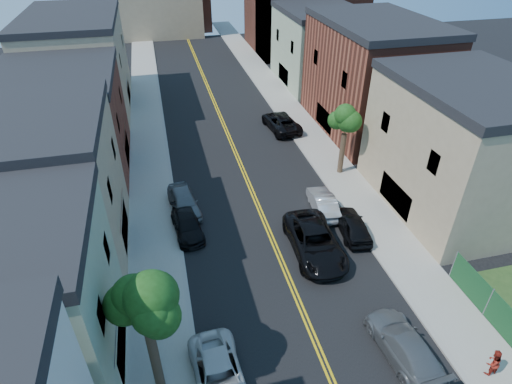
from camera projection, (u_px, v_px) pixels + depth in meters
sidewalk_left at (147, 140)px, 40.36m from camera, size 3.20×100.00×0.15m
sidewalk_right at (301, 124)px, 43.46m from camera, size 3.20×100.00×0.15m
curb_left at (165, 138)px, 40.70m from camera, size 0.30×100.00×0.15m
curb_right at (285, 126)px, 43.11m from camera, size 0.30×100.00×0.15m
bldg_left_tan_near at (38, 197)px, 24.61m from camera, size 9.00×10.00×9.00m
bldg_left_brick at (65, 127)px, 33.74m from camera, size 9.00×12.00×8.00m
bldg_left_tan_far at (80, 66)px, 44.59m from camera, size 9.00×16.00×9.50m
bldg_right_tan at (461, 151)px, 29.30m from camera, size 9.00×12.00×9.00m
bldg_right_brick at (371, 80)px, 40.29m from camera, size 9.00×14.00×10.00m
bldg_right_palegrn at (318, 49)px, 51.98m from camera, size 9.00×12.00×8.50m
church at (299, 2)px, 62.89m from camera, size 16.20×14.20×22.60m
backdrop_center at (181, 1)px, 76.18m from camera, size 10.00×8.00×10.00m
tree_left_mid at (140, 289)px, 15.79m from camera, size 5.20×5.20×9.29m
tree_right_far at (348, 110)px, 32.23m from camera, size 4.40×4.40×8.03m
white_pickup at (219, 376)px, 19.18m from camera, size 2.57×5.08×1.38m
grey_car_left at (184, 202)px, 30.57m from camera, size 2.47×4.87×1.59m
black_car_left at (187, 225)px, 28.57m from camera, size 2.22×4.58×1.29m
grey_car_right at (404, 345)px, 20.48m from camera, size 2.37×5.24×1.49m
black_car_right at (352, 225)px, 28.40m from camera, size 2.20×4.49×1.48m
silver_car_right at (323, 203)px, 30.57m from camera, size 1.95×4.50×1.44m
dark_car_right_far at (281, 122)px, 42.15m from camera, size 3.22×5.99×1.60m
black_suv_lane at (315, 242)px, 26.75m from camera, size 3.13×6.41×1.76m
pedestrian_right at (493, 362)px, 19.50m from camera, size 0.81×0.66×1.58m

